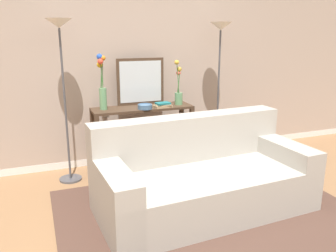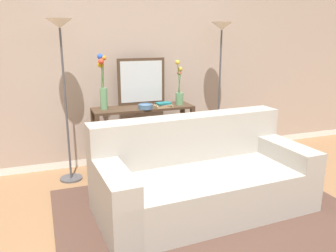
% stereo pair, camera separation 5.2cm
% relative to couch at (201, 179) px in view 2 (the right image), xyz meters
% --- Properties ---
extents(back_wall, '(12.00, 0.15, 2.90)m').
position_rel_couch_xyz_m(back_wall, '(-0.30, 1.63, 1.14)').
color(back_wall, white).
rests_on(back_wall, ground).
extents(area_rug, '(2.81, 2.10, 0.01)m').
position_rel_couch_xyz_m(area_rug, '(0.00, -0.16, -0.30)').
color(area_rug, '#51382D').
rests_on(area_rug, ground).
extents(couch, '(2.11, 1.09, 0.88)m').
position_rel_couch_xyz_m(couch, '(0.00, 0.00, 0.00)').
color(couch, '#ADA89E').
rests_on(couch, ground).
extents(console_table, '(1.24, 0.38, 0.81)m').
position_rel_couch_xyz_m(console_table, '(-0.23, 1.22, 0.25)').
color(console_table, '#473323').
rests_on(console_table, ground).
extents(floor_lamp_left, '(0.28, 0.28, 1.84)m').
position_rel_couch_xyz_m(floor_lamp_left, '(-1.15, 1.16, 1.14)').
color(floor_lamp_left, '#4C4C51').
rests_on(floor_lamp_left, ground).
extents(floor_lamp_right, '(0.28, 0.28, 1.82)m').
position_rel_couch_xyz_m(floor_lamp_right, '(0.80, 1.16, 1.13)').
color(floor_lamp_right, '#4C4C51').
rests_on(floor_lamp_right, ground).
extents(wall_mirror, '(0.61, 0.02, 0.58)m').
position_rel_couch_xyz_m(wall_mirror, '(-0.20, 1.37, 0.79)').
color(wall_mirror, '#473323').
rests_on(wall_mirror, console_table).
extents(vase_tall_flowers, '(0.10, 0.13, 0.65)m').
position_rel_couch_xyz_m(vase_tall_flowers, '(-0.71, 1.25, 0.80)').
color(vase_tall_flowers, '#669E6B').
rests_on(vase_tall_flowers, console_table).
extents(vase_short_flowers, '(0.11, 0.11, 0.56)m').
position_rel_couch_xyz_m(vase_short_flowers, '(0.25, 1.20, 0.69)').
color(vase_short_flowers, '#669E6B').
rests_on(vase_short_flowers, console_table).
extents(fruit_bowl, '(0.18, 0.18, 0.06)m').
position_rel_couch_xyz_m(fruit_bowl, '(-0.23, 1.10, 0.53)').
color(fruit_bowl, '#4C7093').
rests_on(fruit_bowl, console_table).
extents(book_stack, '(0.22, 0.16, 0.06)m').
position_rel_couch_xyz_m(book_stack, '(-0.00, 1.11, 0.53)').
color(book_stack, tan).
rests_on(book_stack, console_table).
extents(book_row_under_console, '(0.41, 0.18, 0.13)m').
position_rel_couch_xyz_m(book_row_under_console, '(-0.53, 1.22, -0.25)').
color(book_row_under_console, '#2D2D33').
rests_on(book_row_under_console, ground).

